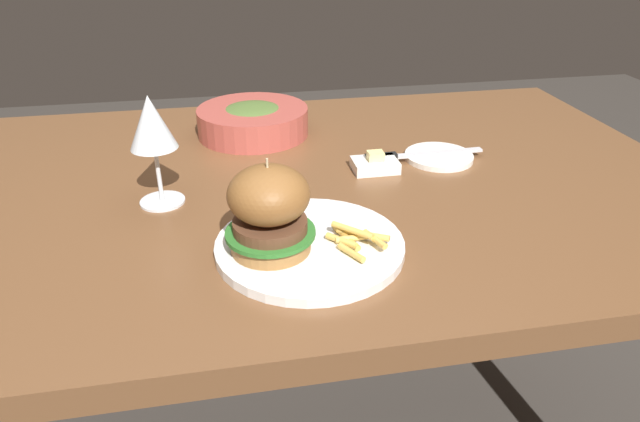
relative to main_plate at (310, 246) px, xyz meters
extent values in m
cube|color=brown|center=(0.04, 0.23, -0.03)|extent=(1.36, 0.89, 0.04)
cylinder|color=brown|center=(-0.58, 0.62, -0.40)|extent=(0.06, 0.06, 0.70)
cylinder|color=brown|center=(0.66, 0.62, -0.40)|extent=(0.06, 0.06, 0.70)
cylinder|color=white|center=(0.00, 0.00, 0.00)|extent=(0.26, 0.26, 0.01)
cylinder|color=#9E6B38|center=(-0.05, -0.01, 0.02)|extent=(0.11, 0.11, 0.02)
cylinder|color=#2D7028|center=(-0.05, -0.01, 0.03)|extent=(0.12, 0.12, 0.01)
cylinder|color=brown|center=(-0.05, -0.01, 0.04)|extent=(0.10, 0.10, 0.02)
ellipsoid|color=brown|center=(-0.05, -0.01, 0.09)|extent=(0.11, 0.11, 0.08)
cylinder|color=#CCB78C|center=(-0.05, -0.01, 0.11)|extent=(0.00, 0.00, 0.05)
cylinder|color=gold|center=(0.05, -0.01, 0.01)|extent=(0.03, 0.07, 0.01)
cylinder|color=#E0B251|center=(0.04, -0.02, 0.01)|extent=(0.04, 0.04, 0.01)
cylinder|color=#EABC5B|center=(0.06, -0.01, 0.01)|extent=(0.05, 0.01, 0.01)
cylinder|color=#E0B251|center=(0.07, -0.01, 0.02)|extent=(0.07, 0.04, 0.01)
cylinder|color=#E0B251|center=(0.05, -0.05, 0.01)|extent=(0.03, 0.04, 0.01)
cylinder|color=#E0B251|center=(0.08, -0.03, 0.02)|extent=(0.03, 0.05, 0.01)
cylinder|color=#E0B251|center=(0.06, -0.01, 0.02)|extent=(0.05, 0.05, 0.01)
cylinder|color=silver|center=(-0.21, 0.19, -0.01)|extent=(0.07, 0.07, 0.00)
cylinder|color=silver|center=(-0.21, 0.19, 0.04)|extent=(0.01, 0.01, 0.09)
cone|color=silver|center=(-0.21, 0.19, 0.13)|extent=(0.07, 0.07, 0.08)
cylinder|color=white|center=(0.29, 0.27, 0.00)|extent=(0.13, 0.13, 0.01)
cube|color=silver|center=(0.29, 0.27, 0.01)|extent=(0.17, 0.02, 0.00)
cube|color=black|center=(0.18, 0.27, 0.01)|extent=(0.06, 0.02, 0.01)
cube|color=white|center=(0.16, 0.24, 0.00)|extent=(0.08, 0.06, 0.02)
cube|color=#F4E58C|center=(0.16, 0.24, 0.02)|extent=(0.03, 0.02, 0.02)
cylinder|color=#B24C42|center=(-0.04, 0.47, 0.02)|extent=(0.23, 0.23, 0.06)
ellipsoid|color=#4C662D|center=(-0.04, 0.47, 0.04)|extent=(0.13, 0.13, 0.02)
camera|label=1|loc=(-0.11, -0.66, 0.42)|focal=32.00mm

